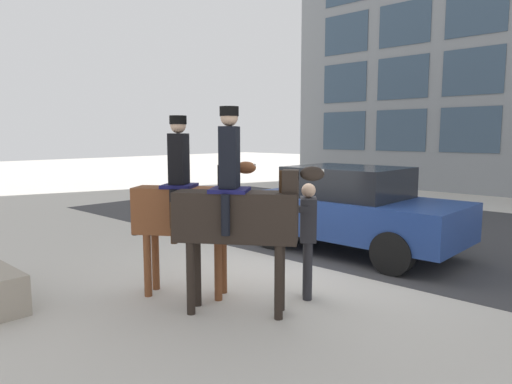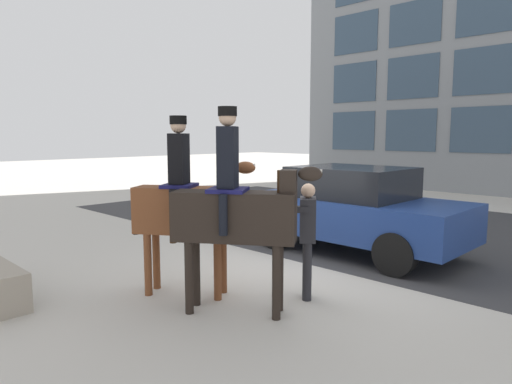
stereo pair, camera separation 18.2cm
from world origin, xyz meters
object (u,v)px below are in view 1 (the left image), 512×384
(mounted_horse_companion, at_px, (238,211))
(street_car_near_lane, at_px, (351,208))
(mounted_horse_lead, at_px, (187,205))
(pedestrian_bystander, at_px, (307,231))

(mounted_horse_companion, bearing_deg, street_car_near_lane, 64.69)
(mounted_horse_lead, distance_m, mounted_horse_companion, 1.02)
(mounted_horse_companion, height_order, street_car_near_lane, mounted_horse_companion)
(mounted_horse_companion, distance_m, pedestrian_bystander, 1.15)
(mounted_horse_lead, bearing_deg, pedestrian_bystander, 4.26)
(mounted_horse_companion, bearing_deg, pedestrian_bystander, 37.47)
(mounted_horse_companion, height_order, pedestrian_bystander, mounted_horse_companion)
(pedestrian_bystander, bearing_deg, mounted_horse_lead, -0.23)
(mounted_horse_lead, distance_m, street_car_near_lane, 3.86)
(street_car_near_lane, bearing_deg, pedestrian_bystander, -70.81)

